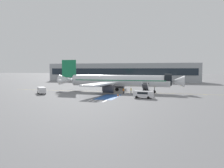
{
  "coord_description": "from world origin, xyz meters",
  "views": [
    {
      "loc": [
        15.8,
        -66.78,
        7.14
      ],
      "look_at": [
        -1.65,
        -2.65,
        2.63
      ],
      "focal_mm": 35.0,
      "sensor_mm": 36.0,
      "label": 1
    }
  ],
  "objects_px": {
    "service_van_0": "(41,90)",
    "ground_crew_1": "(131,90)",
    "traffic_cone_0": "(118,95)",
    "service_van_1": "(143,94)",
    "airliner": "(117,81)",
    "fuel_tanker": "(110,82)",
    "boarding_stairs_forward": "(145,91)",
    "ground_crew_0": "(123,90)",
    "terminal_building": "(121,72)"
  },
  "relations": [
    {
      "from": "service_van_0",
      "to": "ground_crew_1",
      "type": "xyz_separation_m",
      "value": [
        25.13,
        7.39,
        -0.14
      ]
    },
    {
      "from": "traffic_cone_0",
      "to": "service_van_1",
      "type": "bearing_deg",
      "value": -20.47
    },
    {
      "from": "airliner",
      "to": "fuel_tanker",
      "type": "relative_size",
      "value": 3.77
    },
    {
      "from": "boarding_stairs_forward",
      "to": "ground_crew_0",
      "type": "height_order",
      "value": "boarding_stairs_forward"
    },
    {
      "from": "service_van_1",
      "to": "ground_crew_1",
      "type": "height_order",
      "value": "service_van_1"
    },
    {
      "from": "service_van_1",
      "to": "traffic_cone_0",
      "type": "relative_size",
      "value": 7.5
    },
    {
      "from": "boarding_stairs_forward",
      "to": "fuel_tanker",
      "type": "bearing_deg",
      "value": 124.1
    },
    {
      "from": "service_van_0",
      "to": "ground_crew_1",
      "type": "relative_size",
      "value": 2.96
    },
    {
      "from": "ground_crew_1",
      "to": "traffic_cone_0",
      "type": "distance_m",
      "value": 7.32
    },
    {
      "from": "fuel_tanker",
      "to": "ground_crew_1",
      "type": "relative_size",
      "value": 6.05
    },
    {
      "from": "service_van_0",
      "to": "airliner",
      "type": "bearing_deg",
      "value": -13.19
    },
    {
      "from": "airliner",
      "to": "service_van_1",
      "type": "distance_m",
      "value": 15.93
    },
    {
      "from": "airliner",
      "to": "traffic_cone_0",
      "type": "distance_m",
      "value": 10.59
    },
    {
      "from": "ground_crew_0",
      "to": "ground_crew_1",
      "type": "xyz_separation_m",
      "value": [
        1.95,
        1.55,
        0.02
      ]
    },
    {
      "from": "fuel_tanker",
      "to": "service_van_0",
      "type": "bearing_deg",
      "value": 159.35
    },
    {
      "from": "ground_crew_0",
      "to": "traffic_cone_0",
      "type": "bearing_deg",
      "value": -154.3
    },
    {
      "from": "boarding_stairs_forward",
      "to": "terminal_building",
      "type": "xyz_separation_m",
      "value": [
        -21.48,
        63.94,
        4.27
      ]
    },
    {
      "from": "fuel_tanker",
      "to": "ground_crew_0",
      "type": "height_order",
      "value": "fuel_tanker"
    },
    {
      "from": "ground_crew_0",
      "to": "terminal_building",
      "type": "relative_size",
      "value": 0.02
    },
    {
      "from": "fuel_tanker",
      "to": "traffic_cone_0",
      "type": "height_order",
      "value": "fuel_tanker"
    },
    {
      "from": "traffic_cone_0",
      "to": "terminal_building",
      "type": "height_order",
      "value": "terminal_building"
    },
    {
      "from": "airliner",
      "to": "ground_crew_1",
      "type": "relative_size",
      "value": 22.78
    },
    {
      "from": "service_van_1",
      "to": "ground_crew_1",
      "type": "bearing_deg",
      "value": -145.09
    },
    {
      "from": "airliner",
      "to": "service_van_1",
      "type": "bearing_deg",
      "value": 37.69
    },
    {
      "from": "service_van_0",
      "to": "fuel_tanker",
      "type": "bearing_deg",
      "value": 28.87
    },
    {
      "from": "fuel_tanker",
      "to": "traffic_cone_0",
      "type": "distance_m",
      "value": 32.68
    },
    {
      "from": "boarding_stairs_forward",
      "to": "fuel_tanker",
      "type": "relative_size",
      "value": 0.5
    },
    {
      "from": "boarding_stairs_forward",
      "to": "service_van_0",
      "type": "relative_size",
      "value": 1.01
    },
    {
      "from": "ground_crew_0",
      "to": "terminal_building",
      "type": "bearing_deg",
      "value": 42.49
    },
    {
      "from": "airliner",
      "to": "ground_crew_1",
      "type": "xyz_separation_m",
      "value": [
        4.84,
        -2.85,
        -2.51
      ]
    },
    {
      "from": "ground_crew_1",
      "to": "terminal_building",
      "type": "xyz_separation_m",
      "value": [
        -17.18,
        62.52,
        4.24
      ]
    },
    {
      "from": "airliner",
      "to": "boarding_stairs_forward",
      "type": "relative_size",
      "value": 7.59
    },
    {
      "from": "airliner",
      "to": "fuel_tanker",
      "type": "xyz_separation_m",
      "value": [
        -8.16,
        21.06,
        -1.76
      ]
    },
    {
      "from": "airliner",
      "to": "ground_crew_0",
      "type": "bearing_deg",
      "value": 33.02
    },
    {
      "from": "boarding_stairs_forward",
      "to": "fuel_tanker",
      "type": "xyz_separation_m",
      "value": [
        -17.31,
        25.34,
        0.78
      ]
    },
    {
      "from": "boarding_stairs_forward",
      "to": "ground_crew_1",
      "type": "xyz_separation_m",
      "value": [
        -4.3,
        1.43,
        0.03
      ]
    },
    {
      "from": "airliner",
      "to": "service_van_0",
      "type": "distance_m",
      "value": 22.85
    },
    {
      "from": "boarding_stairs_forward",
      "to": "service_van_1",
      "type": "bearing_deg",
      "value": -86.48
    },
    {
      "from": "boarding_stairs_forward",
      "to": "ground_crew_1",
      "type": "height_order",
      "value": "boarding_stairs_forward"
    },
    {
      "from": "fuel_tanker",
      "to": "service_van_1",
      "type": "distance_m",
      "value": 37.95
    },
    {
      "from": "traffic_cone_0",
      "to": "fuel_tanker",
      "type": "bearing_deg",
      "value": 109.18
    },
    {
      "from": "fuel_tanker",
      "to": "ground_crew_0",
      "type": "distance_m",
      "value": 27.77
    },
    {
      "from": "airliner",
      "to": "boarding_stairs_forward",
      "type": "distance_m",
      "value": 10.41
    },
    {
      "from": "fuel_tanker",
      "to": "service_van_0",
      "type": "distance_m",
      "value": 33.57
    },
    {
      "from": "service_van_1",
      "to": "service_van_0",
      "type": "bearing_deg",
      "value": -86.07
    },
    {
      "from": "ground_crew_1",
      "to": "terminal_building",
      "type": "relative_size",
      "value": 0.02
    },
    {
      "from": "service_van_1",
      "to": "traffic_cone_0",
      "type": "height_order",
      "value": "service_van_1"
    },
    {
      "from": "airliner",
      "to": "ground_crew_0",
      "type": "relative_size",
      "value": 23.1
    },
    {
      "from": "fuel_tanker",
      "to": "service_van_1",
      "type": "height_order",
      "value": "fuel_tanker"
    },
    {
      "from": "service_van_0",
      "to": "traffic_cone_0",
      "type": "distance_m",
      "value": 22.88
    }
  ]
}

